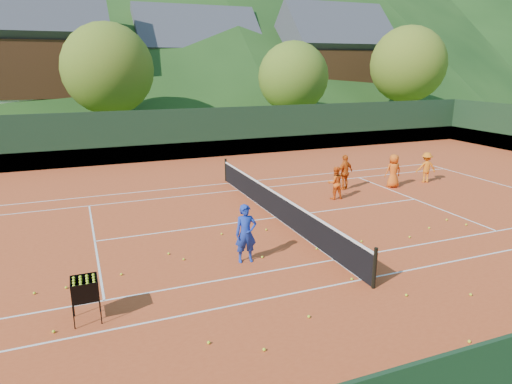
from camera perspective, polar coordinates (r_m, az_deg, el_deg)
name	(u,v)px	position (r m, az deg, el deg)	size (l,w,h in m)	color
ground	(276,218)	(16.98, 2.56, -3.26)	(400.00, 400.00, 0.00)	#33541A
clay_court	(276,218)	(16.98, 2.56, -3.23)	(40.00, 24.00, 0.02)	#B8431D
coach	(246,234)	(12.98, -1.28, -5.22)	(0.62, 0.41, 1.70)	#1A34A9
student_a	(335,183)	(19.41, 9.85, 1.14)	(0.68, 0.53, 1.39)	orange
student_b	(345,172)	(20.94, 11.05, 2.44)	(0.94, 0.39, 1.60)	orange
student_c	(393,171)	(21.87, 16.79, 2.54)	(0.76, 0.49, 1.55)	orange
student_d	(426,167)	(23.34, 20.50, 2.90)	(0.94, 0.54, 1.46)	orange
tennis_ball_0	(66,287)	(12.73, -22.65, -10.96)	(0.07, 0.07, 0.07)	#CAEE27
tennis_ball_1	(266,230)	(15.64, 1.29, -4.73)	(0.07, 0.07, 0.07)	#CAEE27
tennis_ball_2	(262,257)	(13.50, 0.79, -8.13)	(0.07, 0.07, 0.07)	#CAEE27
tennis_ball_3	(429,228)	(16.89, 20.83, -4.22)	(0.07, 0.07, 0.07)	#CAEE27
tennis_ball_5	(471,295)	(12.61, 25.26, -11.52)	(0.07, 0.07, 0.07)	#CAEE27
tennis_ball_7	(222,234)	(15.30, -4.32, -5.25)	(0.07, 0.07, 0.07)	#CAEE27
tennis_ball_8	(184,259)	(13.52, -9.03, -8.30)	(0.07, 0.07, 0.07)	#CAEE27
tennis_ball_9	(121,274)	(12.98, -16.49, -9.83)	(0.07, 0.07, 0.07)	#CAEE27
tennis_ball_10	(410,237)	(15.81, 18.65, -5.35)	(0.07, 0.07, 0.07)	#CAEE27
tennis_ball_11	(352,279)	(12.47, 11.88, -10.59)	(0.07, 0.07, 0.07)	#CAEE27
tennis_ball_12	(469,342)	(10.70, 25.11, -16.56)	(0.07, 0.07, 0.07)	#CAEE27
tennis_ball_13	(54,331)	(10.95, -23.98, -15.64)	(0.07, 0.07, 0.07)	#CAEE27
tennis_ball_14	(406,295)	(12.02, 18.28, -12.14)	(0.07, 0.07, 0.07)	#CAEE27
tennis_ball_15	(34,293)	(12.76, -25.98, -11.29)	(0.07, 0.07, 0.07)	#CAEE27
tennis_ball_16	(309,317)	(10.64, 6.63, -15.21)	(0.07, 0.07, 0.07)	#CAEE27
tennis_ball_17	(209,343)	(9.79, -5.93, -18.21)	(0.07, 0.07, 0.07)	#CAEE27
tennis_ball_18	(362,241)	(15.03, 13.05, -6.01)	(0.07, 0.07, 0.07)	#CAEE27
tennis_ball_19	(447,220)	(18.01, 22.73, -3.21)	(0.07, 0.07, 0.07)	#CAEE27
tennis_ball_20	(466,225)	(17.75, 24.79, -3.71)	(0.07, 0.07, 0.07)	#CAEE27
tennis_ball_22	(317,249)	(14.20, 7.60, -7.04)	(0.07, 0.07, 0.07)	#CAEE27
tennis_ball_23	(169,254)	(13.98, -10.87, -7.57)	(0.07, 0.07, 0.07)	#CAEE27
tennis_ball_24	(264,350)	(9.55, 1.03, -19.09)	(0.07, 0.07, 0.07)	#CAEE27
court_lines	(276,217)	(16.97, 2.56, -3.19)	(23.83, 11.03, 0.00)	white
tennis_net	(277,205)	(16.82, 2.58, -1.59)	(0.10, 12.07, 1.10)	black
perimeter_fence	(277,185)	(16.61, 2.61, 0.88)	(40.40, 24.24, 3.00)	black
ball_hopper	(85,290)	(10.82, -20.62, -11.34)	(0.57, 0.57, 1.00)	black
chalet_left	(24,63)	(44.74, -26.98, 14.19)	(13.80, 9.93, 12.92)	beige
chalet_mid	(196,70)	(50.25, -7.47, 14.92)	(12.65, 8.82, 11.45)	beige
chalet_right	(331,67)	(51.98, 9.37, 15.16)	(11.50, 8.82, 11.91)	beige
tree_b	(108,69)	(34.72, -18.00, 14.40)	(6.40, 6.40, 8.40)	#412B1A
tree_c	(293,77)	(37.54, 4.69, 14.12)	(5.60, 5.60, 7.35)	#402819
tree_d	(408,64)	(44.95, 18.45, 14.89)	(6.80, 6.80, 8.93)	#3F2819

